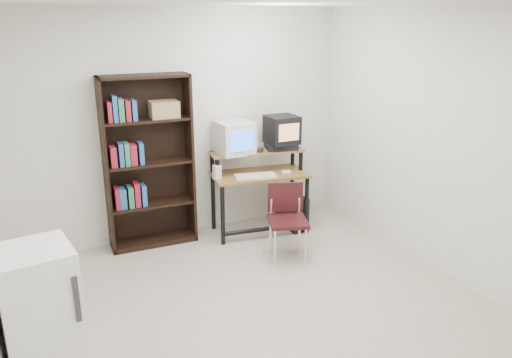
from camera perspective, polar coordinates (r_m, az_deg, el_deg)
name	(u,v)px	position (r m, az deg, el deg)	size (l,w,h in m)	color
floor	(259,314)	(4.54, 0.29, -15.14)	(4.00, 4.00, 0.01)	#B5AA96
back_wall	(181,126)	(5.78, -8.58, 6.04)	(4.00, 0.01, 2.60)	silver
front_wall	(454,287)	(2.49, 21.69, -11.43)	(4.00, 0.01, 2.60)	silver
right_wall	(444,145)	(5.16, 20.68, 3.64)	(0.01, 4.00, 2.60)	silver
computer_desk	(259,177)	(5.89, 0.34, 0.19)	(1.17, 0.71, 0.98)	brown
crt_monitor	(234,138)	(5.78, -2.53, 4.76)	(0.41, 0.42, 0.37)	beige
vcr	(281,147)	(5.96, 2.88, 3.71)	(0.36, 0.26, 0.08)	black
crt_tv	(282,130)	(5.93, 2.98, 5.66)	(0.35, 0.35, 0.33)	black
cd_spindle	(258,150)	(5.84, 0.26, 3.28)	(0.12, 0.12, 0.05)	#26262B
keyboard	(255,177)	(5.72, -0.06, 0.29)	(0.47, 0.21, 0.04)	beige
mousepad	(287,174)	(5.88, 3.55, 0.60)	(0.22, 0.18, 0.01)	black
mouse	(286,172)	(5.88, 3.49, 0.79)	(0.10, 0.06, 0.03)	white
desk_speaker	(217,172)	(5.66, -4.47, 0.76)	(0.08, 0.07, 0.17)	beige
pc_tower	(292,211)	(6.16, 4.11, -3.67)	(0.20, 0.45, 0.42)	black
school_chair	(287,214)	(5.33, 3.55, -3.97)	(0.51, 0.51, 0.80)	black
bookshelf	(148,161)	(5.61, -12.26, 2.06)	(0.97, 0.36, 1.91)	black
mini_fridge	(39,305)	(4.12, -23.56, -13.04)	(0.59, 0.59, 0.90)	white
wall_outlet	(362,204)	(6.25, 12.04, -2.83)	(0.02, 0.08, 0.12)	beige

